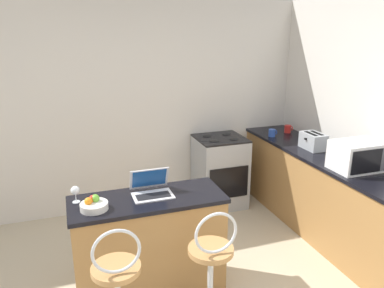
# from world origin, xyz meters

# --- Properties ---
(wall_back) EXTENTS (12.00, 0.06, 2.60)m
(wall_back) POSITION_xyz_m (0.00, 2.50, 1.30)
(wall_back) COLOR silver
(wall_back) RESTS_ON ground_plane
(breakfast_bar) EXTENTS (1.27, 0.51, 0.92)m
(breakfast_bar) POSITION_xyz_m (-0.25, 0.72, 0.46)
(breakfast_bar) COLOR #9E703D
(breakfast_bar) RESTS_ON ground_plane
(counter_right) EXTENTS (0.61, 3.00, 0.92)m
(counter_right) POSITION_xyz_m (1.84, 0.98, 0.46)
(counter_right) COLOR #9E703D
(counter_right) RESTS_ON ground_plane
(bar_stool_far) EXTENTS (0.40, 0.40, 1.04)m
(bar_stool_far) POSITION_xyz_m (0.10, 0.16, 0.49)
(bar_stool_far) COLOR silver
(bar_stool_far) RESTS_ON ground_plane
(laptop) EXTENTS (0.33, 0.27, 0.21)m
(laptop) POSITION_xyz_m (-0.20, 0.79, 0.97)
(laptop) COLOR silver
(laptop) RESTS_ON breakfast_bar
(microwave) EXTENTS (0.48, 0.34, 0.28)m
(microwave) POSITION_xyz_m (1.83, 0.68, 1.06)
(microwave) COLOR white
(microwave) RESTS_ON counter_right
(toaster) EXTENTS (0.21, 0.29, 0.19)m
(toaster) POSITION_xyz_m (1.84, 1.38, 1.01)
(toaster) COLOR #9EA3A8
(toaster) RESTS_ON counter_right
(stove_range) EXTENTS (0.61, 0.59, 0.93)m
(stove_range) POSITION_xyz_m (1.02, 2.16, 0.46)
(stove_range) COLOR #9EA3A8
(stove_range) RESTS_ON ground_plane
(wine_glass_tall) EXTENTS (0.07, 0.07, 0.14)m
(wine_glass_tall) POSITION_xyz_m (-0.81, 0.82, 1.02)
(wine_glass_tall) COLOR silver
(wine_glass_tall) RESTS_ON breakfast_bar
(mug_blue) EXTENTS (0.10, 0.09, 0.09)m
(mug_blue) POSITION_xyz_m (1.67, 1.99, 0.97)
(mug_blue) COLOR #2D51AD
(mug_blue) RESTS_ON counter_right
(mug_red) EXTENTS (0.10, 0.09, 0.10)m
(mug_red) POSITION_xyz_m (1.96, 2.09, 0.97)
(mug_red) COLOR red
(mug_red) RESTS_ON counter_right
(fruit_bowl) EXTENTS (0.21, 0.21, 0.11)m
(fruit_bowl) POSITION_xyz_m (-0.68, 0.65, 0.96)
(fruit_bowl) COLOR silver
(fruit_bowl) RESTS_ON breakfast_bar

